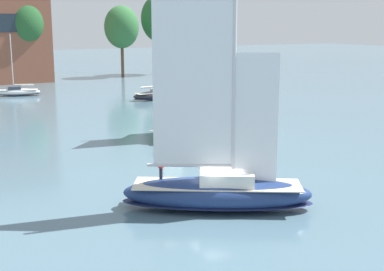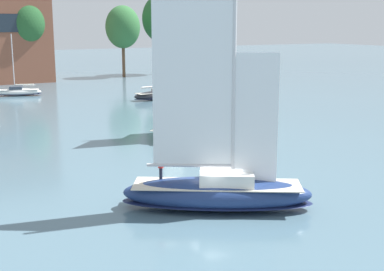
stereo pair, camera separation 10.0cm
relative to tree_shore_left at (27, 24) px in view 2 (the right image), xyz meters
name	(u,v)px [view 2 (the right image)]	position (x,y,z in m)	size (l,w,h in m)	color
ground_plane	(217,209)	(-7.03, -77.21, -10.82)	(400.00, 400.00, 0.00)	slate
tree_shore_left	(27,24)	(0.00, 0.00, 0.00)	(7.51, 7.51, 15.45)	#4C3828
tree_shore_center	(123,27)	(19.17, 0.35, -0.67)	(7.04, 7.04, 14.50)	brown
tree_shore_right	(161,19)	(28.71, 1.87, 1.07)	(8.25, 8.25, 16.98)	brown
sailboat_main	(217,189)	(-7.01, -77.22, -9.61)	(11.32, 8.78, 15.63)	navy
sailboat_moored_near_marina	(174,126)	(0.60, -57.25, -9.83)	(8.22, 7.95, 12.29)	#194C47
sailboat_moored_mid_channel	(18,92)	(-6.20, -18.82, -10.18)	(7.05, 4.04, 9.37)	white
sailboat_moored_far_slip	(158,95)	(10.61, -33.16, -10.09)	(7.91, 2.75, 10.69)	#232328
sailboat_moored_outer_mooring	(227,87)	(23.89, -31.21, -9.99)	(4.80, 9.20, 12.17)	maroon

